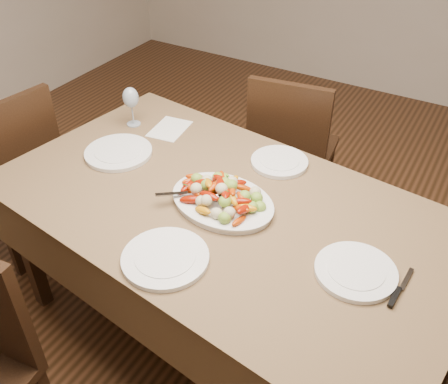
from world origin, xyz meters
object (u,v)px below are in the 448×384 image
serving_platter (222,203)px  chair_left (9,173)px  plate_left (119,153)px  chair_far (294,149)px  dining_table (224,273)px  plate_near (165,258)px  wine_glass (132,105)px  plate_far (279,162)px  plate_right (356,272)px

serving_platter → chair_left: bearing=-178.9°
plate_left → chair_far: bearing=60.2°
dining_table → plate_near: (-0.02, -0.36, 0.39)m
chair_left → dining_table: bearing=98.5°
chair_far → plate_left: bearing=52.2°
dining_table → chair_far: chair_far is taller
chair_left → serving_platter: (1.27, 0.02, 0.30)m
chair_left → plate_near: bearing=82.5°
chair_far → wine_glass: 0.94m
chair_far → plate_left: 1.03m
dining_table → plate_far: bearing=80.3°
wine_glass → chair_far: bearing=45.5°
chair_far → plate_left: chair_far is taller
chair_left → plate_left: chair_left is taller
dining_table → plate_left: (-0.58, 0.07, 0.39)m
plate_right → plate_near: 0.63m
dining_table → plate_far: 0.54m
dining_table → wine_glass: (-0.69, 0.32, 0.48)m
wine_glass → serving_platter: bearing=-25.1°
dining_table → plate_right: plate_right is taller
dining_table → plate_left: 0.70m
dining_table → plate_near: 0.53m
dining_table → plate_near: plate_near is taller
plate_left → wine_glass: bearing=114.2°
chair_far → plate_right: chair_far is taller
plate_left → plate_right: 1.15m
plate_right → plate_near: bearing=-155.2°
chair_far → plate_right: bearing=114.3°
plate_right → plate_far: same height
serving_platter → plate_right: size_ratio=1.53×
dining_table → plate_right: 0.68m
plate_far → chair_left: bearing=-163.6°
plate_left → plate_near: bearing=-37.4°
dining_table → plate_left: size_ratio=6.21×
plate_left → plate_right: size_ratio=1.10×
dining_table → chair_left: 1.28m
chair_far → wine_glass: size_ratio=4.64×
plate_left → plate_near: 0.71m
serving_platter → plate_near: 0.35m
plate_far → chair_far: bearing=105.5°
wine_glass → plate_left: bearing=-65.8°
plate_left → wine_glass: (-0.11, 0.24, 0.09)m
plate_right → plate_near: (-0.57, -0.26, 0.00)m
plate_left → plate_far: 0.71m
dining_table → wine_glass: wine_glass is taller
chair_left → chair_far: bearing=136.2°
chair_left → wine_glass: size_ratio=4.64×
plate_far → wine_glass: wine_glass is taller
plate_left → plate_far: same height
plate_far → serving_platter: bearing=-100.1°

